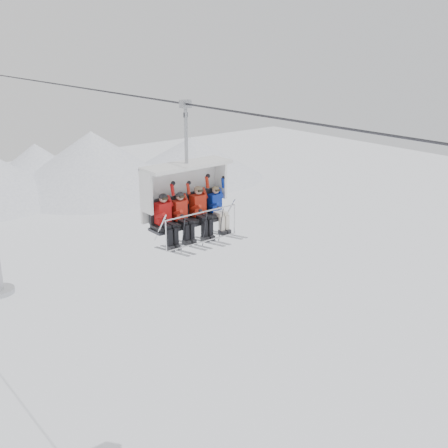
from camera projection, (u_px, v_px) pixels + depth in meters
haul_cable at (224, 110)px, 14.20m from camera, size 0.06×50.00×0.06m
chairlift_carrier at (185, 193)px, 16.36m from camera, size 2.67×1.17×3.98m
skier_far_left at (165, 218)px, 15.76m from camera, size 0.42×1.69×1.66m
skier_center_left at (182, 215)px, 16.10m from camera, size 0.39×1.69×1.57m
skier_center_right at (200, 210)px, 16.49m from camera, size 0.43×1.69×1.68m
skier_far_right at (218, 207)px, 16.88m from camera, size 0.37×1.69×1.51m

